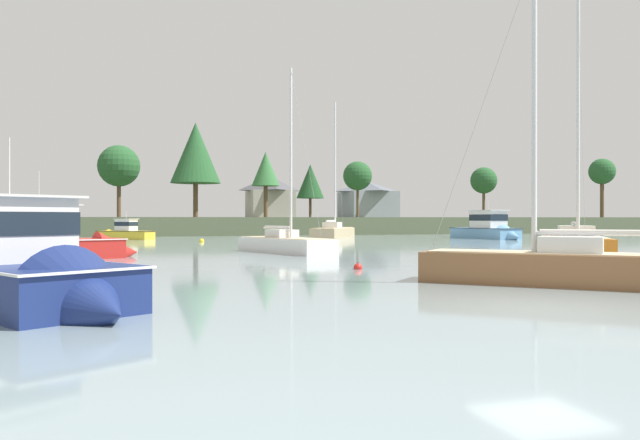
% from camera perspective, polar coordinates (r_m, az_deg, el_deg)
% --- Properties ---
extents(ground_plane, '(400.00, 400.00, 0.00)m').
position_cam_1_polar(ground_plane, '(15.19, 19.47, -7.62)').
color(ground_plane, gray).
extents(far_shore_bank, '(162.81, 59.71, 2.20)m').
position_cam_1_polar(far_shore_bank, '(102.34, -11.67, -0.38)').
color(far_shore_bank, '#4C563D').
rests_on(far_shore_bank, ground).
extents(cruiser_skyblue, '(3.73, 9.44, 5.11)m').
position_cam_1_polar(cruiser_skyblue, '(64.61, 15.32, -1.03)').
color(cruiser_skyblue, '#669ECC').
rests_on(cruiser_skyblue, ground).
extents(sailboat_white, '(4.54, 8.04, 11.50)m').
position_cam_1_polar(sailboat_white, '(37.17, -3.21, -2.63)').
color(sailboat_white, white).
rests_on(sailboat_white, ground).
extents(cruiser_yellow, '(6.20, 5.26, 3.33)m').
position_cam_1_polar(cruiser_yellow, '(64.11, -17.72, -1.30)').
color(cruiser_yellow, gold).
rests_on(cruiser_yellow, ground).
extents(cruiser_navy, '(7.10, 9.09, 5.02)m').
position_cam_1_polar(cruiser_navy, '(15.94, -25.41, -5.27)').
color(cruiser_navy, navy).
rests_on(cruiser_navy, ground).
extents(cruiser_red, '(9.27, 5.44, 5.29)m').
position_cam_1_polar(cruiser_red, '(33.89, -23.06, -2.16)').
color(cruiser_red, '#B2231E').
rests_on(cruiser_red, ground).
extents(sailboat_sand, '(7.25, 9.58, 15.22)m').
position_cam_1_polar(sailboat_sand, '(65.81, 1.23, -1.36)').
color(sailboat_sand, tan).
rests_on(sailboat_sand, ground).
extents(sailboat_wood, '(7.37, 6.97, 10.87)m').
position_cam_1_polar(sailboat_wood, '(20.49, 20.87, -4.88)').
color(sailboat_wood, brown).
rests_on(sailboat_wood, ground).
extents(sailboat_orange, '(7.72, 9.50, 14.90)m').
position_cam_1_polar(sailboat_orange, '(37.87, 22.43, -2.51)').
color(sailboat_orange, orange).
rests_on(sailboat_orange, ground).
extents(mooring_buoy_red, '(0.35, 0.35, 0.41)m').
position_cam_1_polar(mooring_buoy_red, '(25.21, 3.49, -4.37)').
color(mooring_buoy_red, red).
rests_on(mooring_buoy_red, ground).
extents(mooring_buoy_yellow, '(0.44, 0.44, 0.49)m').
position_cam_1_polar(mooring_buoy_yellow, '(55.01, -10.78, -1.90)').
color(mooring_buoy_yellow, yellow).
rests_on(mooring_buoy_yellow, ground).
extents(shore_tree_far_left, '(4.79, 4.79, 9.20)m').
position_cam_1_polar(shore_tree_far_left, '(107.78, -0.90, 3.55)').
color(shore_tree_far_left, brown).
rests_on(shore_tree_far_left, far_shore_bank).
extents(shore_tree_center_left, '(4.33, 4.33, 9.91)m').
position_cam_1_polar(shore_tree_center_left, '(115.03, 24.41, 4.00)').
color(shore_tree_center_left, brown).
rests_on(shore_tree_center_left, far_shore_bank).
extents(shore_tree_inland_a, '(5.96, 5.96, 10.38)m').
position_cam_1_polar(shore_tree_inland_a, '(94.31, -17.93, 4.71)').
color(shore_tree_inland_a, brown).
rests_on(shore_tree_inland_a, far_shore_bank).
extents(shore_tree_center_right, '(6.41, 6.41, 12.25)m').
position_cam_1_polar(shore_tree_center_right, '(82.36, -11.32, 6.03)').
color(shore_tree_center_right, brown).
rests_on(shore_tree_center_right, far_shore_bank).
extents(shore_tree_right_mid, '(4.57, 4.57, 8.83)m').
position_cam_1_polar(shore_tree_right_mid, '(98.32, 3.46, 4.03)').
color(shore_tree_right_mid, brown).
rests_on(shore_tree_right_mid, far_shore_bank).
extents(shore_tree_right, '(4.56, 4.56, 10.74)m').
position_cam_1_polar(shore_tree_right, '(102.24, -5.00, 4.63)').
color(shore_tree_right, brown).
rests_on(shore_tree_right, far_shore_bank).
extents(shore_tree_left_mid, '(4.55, 4.55, 8.67)m').
position_cam_1_polar(shore_tree_left_mid, '(111.04, 14.76, 3.50)').
color(shore_tree_left_mid, brown).
rests_on(shore_tree_left_mid, far_shore_bank).
extents(cottage_near_water, '(9.95, 10.61, 6.89)m').
position_cam_1_polar(cottage_near_water, '(120.76, 4.40, 1.91)').
color(cottage_near_water, gray).
rests_on(cottage_near_water, far_shore_bank).
extents(cottage_behind_trees, '(8.54, 9.30, 7.76)m').
position_cam_1_polar(cottage_behind_trees, '(117.55, -4.61, 2.19)').
color(cottage_behind_trees, '#9E998E').
rests_on(cottage_behind_trees, far_shore_bank).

